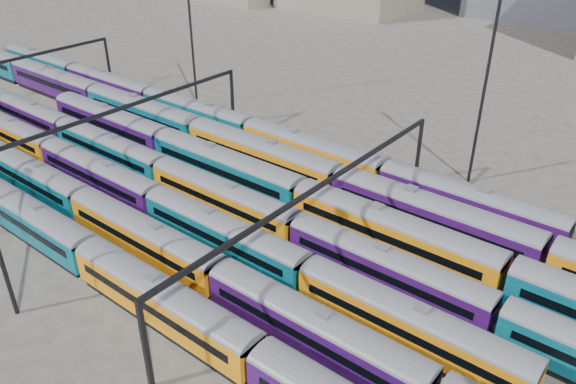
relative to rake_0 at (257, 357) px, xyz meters
The scene contains 12 objects.
ground 21.87m from the rake_0, 136.31° to the left, with size 500.00×500.00×0.00m, color #403B36.
rake_0 is the anchor object (origin of this frame).
rake_1 19.32m from the rake_0, 165.00° to the left, with size 98.87×2.90×4.87m.
rake_2 34.40m from the rake_0, 163.10° to the left, with size 98.20×2.88×4.84m.
rake_3 17.09m from the rake_0, 118.62° to the left, with size 117.96×2.88×4.84m.
rake_4 20.01m from the rake_0, 91.65° to the left, with size 109.19×3.20×5.39m.
rake_5 41.11m from the rake_0, 142.55° to the left, with size 133.71×3.26×5.50m.
rake_6 40.94m from the rake_0, 132.88° to the left, with size 122.34×2.98×5.02m.
gantry_1 38.96m from the rake_0, 157.21° to the left, with size 0.35×40.35×8.03m.
gantry_2 16.59m from the rake_0, 110.82° to the left, with size 0.35×40.35×8.03m.
mast_1 59.90m from the rake_0, 141.01° to the left, with size 1.40×0.50×25.60m.
mast_3 40.63m from the rake_0, 91.04° to the left, with size 1.40×0.50×25.60m.
Camera 1 is at (35.25, -35.96, 31.73)m, focal length 35.00 mm.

